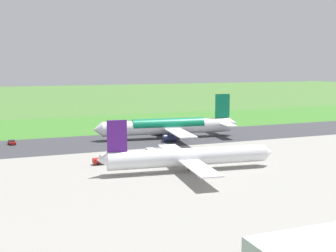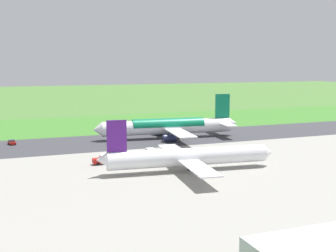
{
  "view_description": "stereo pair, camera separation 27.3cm",
  "coord_description": "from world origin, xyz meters",
  "px_view_note": "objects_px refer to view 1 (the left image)",
  "views": [
    {
      "loc": [
        63.14,
        144.98,
        27.04
      ],
      "look_at": [
        7.16,
        0.0,
        4.5
      ],
      "focal_mm": 46.15,
      "sensor_mm": 36.0,
      "label": 1
    },
    {
      "loc": [
        62.89,
        145.08,
        27.04
      ],
      "look_at": [
        7.16,
        0.0,
        4.5
      ],
      "focal_mm": 46.15,
      "sensor_mm": 36.0,
      "label": 2
    }
  ],
  "objects_px": {
    "airliner_main": "(169,126)",
    "service_car_ops": "(12,142)",
    "service_truck_fuel": "(105,159)",
    "no_stopping_sign": "(186,119)",
    "service_truck_baggage": "(152,153)",
    "traffic_cone_orange": "(174,122)",
    "airliner_parked_mid": "(188,157)"
  },
  "relations": [
    {
      "from": "no_stopping_sign",
      "to": "traffic_cone_orange",
      "type": "bearing_deg",
      "value": -0.17
    },
    {
      "from": "airliner_main",
      "to": "service_truck_fuel",
      "type": "height_order",
      "value": "airliner_main"
    },
    {
      "from": "no_stopping_sign",
      "to": "service_car_ops",
      "type": "bearing_deg",
      "value": 21.52
    },
    {
      "from": "service_truck_fuel",
      "to": "no_stopping_sign",
      "type": "relative_size",
      "value": 2.63
    },
    {
      "from": "airliner_parked_mid",
      "to": "service_truck_baggage",
      "type": "distance_m",
      "value": 17.96
    },
    {
      "from": "service_truck_fuel",
      "to": "traffic_cone_orange",
      "type": "relative_size",
      "value": 10.69
    },
    {
      "from": "service_truck_fuel",
      "to": "traffic_cone_orange",
      "type": "distance_m",
      "value": 84.82
    },
    {
      "from": "airliner_main",
      "to": "service_truck_baggage",
      "type": "xyz_separation_m",
      "value": [
        16.87,
        29.72,
        -2.95
      ]
    },
    {
      "from": "traffic_cone_orange",
      "to": "service_car_ops",
      "type": "bearing_deg",
      "value": 23.12
    },
    {
      "from": "airliner_main",
      "to": "no_stopping_sign",
      "type": "distance_m",
      "value": 44.03
    },
    {
      "from": "traffic_cone_orange",
      "to": "no_stopping_sign",
      "type": "bearing_deg",
      "value": 179.83
    },
    {
      "from": "service_truck_baggage",
      "to": "traffic_cone_orange",
      "type": "xyz_separation_m",
      "value": [
        -34.04,
        -67.14,
        -1.13
      ]
    },
    {
      "from": "airliner_main",
      "to": "service_truck_fuel",
      "type": "distance_m",
      "value": 44.97
    },
    {
      "from": "airliner_main",
      "to": "service_car_ops",
      "type": "height_order",
      "value": "airliner_main"
    },
    {
      "from": "service_car_ops",
      "to": "no_stopping_sign",
      "type": "distance_m",
      "value": 82.83
    },
    {
      "from": "airliner_parked_mid",
      "to": "traffic_cone_orange",
      "type": "distance_m",
      "value": 89.88
    },
    {
      "from": "airliner_parked_mid",
      "to": "service_car_ops",
      "type": "xyz_separation_m",
      "value": [
        40.89,
        -54.15,
        -2.89
      ]
    },
    {
      "from": "traffic_cone_orange",
      "to": "airliner_main",
      "type": "bearing_deg",
      "value": 65.36
    },
    {
      "from": "airliner_main",
      "to": "service_car_ops",
      "type": "bearing_deg",
      "value": -7.41
    },
    {
      "from": "service_truck_baggage",
      "to": "service_car_ops",
      "type": "bearing_deg",
      "value": -44.69
    },
    {
      "from": "no_stopping_sign",
      "to": "airliner_parked_mid",
      "type": "bearing_deg",
      "value": 66.84
    },
    {
      "from": "airliner_main",
      "to": "service_car_ops",
      "type": "relative_size",
      "value": 12.07
    },
    {
      "from": "airliner_main",
      "to": "traffic_cone_orange",
      "type": "relative_size",
      "value": 98.44
    },
    {
      "from": "airliner_main",
      "to": "traffic_cone_orange",
      "type": "bearing_deg",
      "value": -114.64
    },
    {
      "from": "no_stopping_sign",
      "to": "airliner_main",
      "type": "bearing_deg",
      "value": 58.37
    },
    {
      "from": "service_truck_fuel",
      "to": "traffic_cone_orange",
      "type": "xyz_separation_m",
      "value": [
        -48.39,
        -69.65,
        -1.13
      ]
    },
    {
      "from": "service_truck_baggage",
      "to": "service_truck_fuel",
      "type": "bearing_deg",
      "value": 9.94
    },
    {
      "from": "airliner_parked_mid",
      "to": "traffic_cone_orange",
      "type": "height_order",
      "value": "airliner_parked_mid"
    },
    {
      "from": "airliner_parked_mid",
      "to": "no_stopping_sign",
      "type": "height_order",
      "value": "airliner_parked_mid"
    },
    {
      "from": "service_truck_fuel",
      "to": "no_stopping_sign",
      "type": "xyz_separation_m",
      "value": [
        -54.26,
        -69.64,
        -0.06
      ]
    },
    {
      "from": "airliner_parked_mid",
      "to": "traffic_cone_orange",
      "type": "xyz_separation_m",
      "value": [
        -30.29,
        -84.55,
        -3.45
      ]
    },
    {
      "from": "airliner_main",
      "to": "no_stopping_sign",
      "type": "relative_size",
      "value": 24.18
    }
  ]
}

